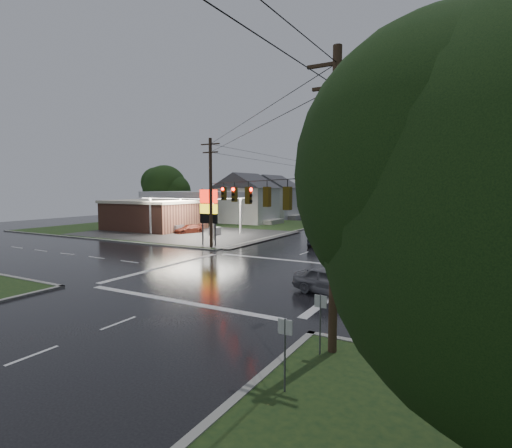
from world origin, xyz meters
The scene contains 16 objects.
ground centered at (0.00, 0.00, 0.00)m, with size 120.00×120.00×0.00m, color black.
grass_nw centered at (-26.00, 26.00, 0.04)m, with size 36.00×36.00×0.08m, color black.
gas_station centered at (-25.68, 19.70, 2.55)m, with size 26.20×18.00×5.60m.
pylon_sign centered at (-10.50, 10.50, 4.01)m, with size 2.00×0.35×6.00m.
utility_pole_nw centered at (-9.50, 9.50, 5.72)m, with size 2.20×0.32×11.00m.
utility_pole_se centered at (9.50, -9.50, 5.72)m, with size 2.20×0.32×11.00m.
utility_pole_n centered at (-9.50, 38.00, 5.47)m, with size 2.20×0.32×10.50m.
traffic_signals centered at (0.02, -0.02, 6.48)m, with size 26.87×26.87×1.47m.
house_near centered at (-20.95, 36.00, 4.41)m, with size 11.05×8.48×8.60m.
house_far centered at (-21.95, 48.00, 4.41)m, with size 11.05×8.48×8.60m.
tree_nw_behind centered at (-33.84, 29.99, 6.18)m, with size 8.93×7.60×10.00m.
tree_ne_near centered at (14.14, 21.99, 5.56)m, with size 7.99×6.80×8.98m.
tree_ne_far centered at (17.15, 33.99, 6.18)m, with size 8.46×7.20×9.80m.
car_north centered at (-0.80, 15.98, 0.66)m, with size 1.40×4.03×1.33m, color #202428.
car_crossing centered at (6.82, -1.68, 0.77)m, with size 1.82×4.54×1.55m, color slate.
car_pump centered at (-19.57, 18.51, 0.59)m, with size 1.67×4.10×1.19m, color #581F14.
Camera 1 is at (13.96, -23.30, 6.11)m, focal length 28.00 mm.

